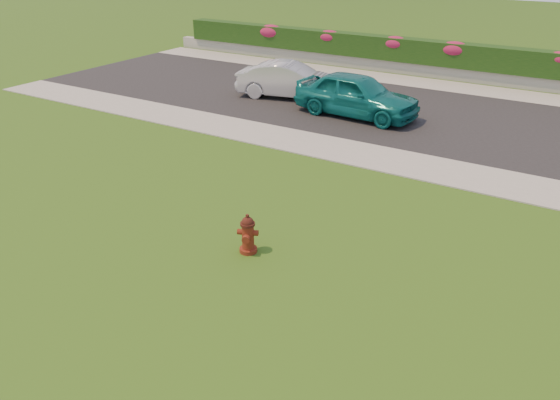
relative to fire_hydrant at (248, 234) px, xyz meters
The scene contains 13 objects.
ground 2.49m from the fire_hydrant, 71.20° to the right, with size 120.00×120.00×0.00m, color black.
street_far 12.42m from the fire_hydrant, 109.82° to the left, with size 26.00×8.00×0.04m, color black.
sidewalk_far 8.48m from the fire_hydrant, 127.97° to the left, with size 24.00×2.00×0.04m, color gray.
sidewalk_beyond 16.68m from the fire_hydrant, 90.71° to the left, with size 34.00×2.00×0.04m, color gray.
retaining_wall 18.18m from the fire_hydrant, 90.66° to the left, with size 34.00×0.40×0.60m, color gray.
hedge 18.29m from the fire_hydrant, 90.65° to the left, with size 32.00×0.90×1.10m, color black.
fire_hydrant is the anchor object (origin of this frame).
sedan_teal 10.50m from the fire_hydrant, 101.67° to the left, with size 1.90×4.73×1.61m, color #0C6262.
sedan_silver 12.55m from the fire_hydrant, 116.46° to the left, with size 1.53×4.39×1.45m, color #B2B5BA.
flower_clump_a 21.21m from the fire_hydrant, 120.96° to the left, with size 1.52×0.97×0.76m, color #AE1D57.
flower_clump_b 19.61m from the fire_hydrant, 111.85° to the left, with size 1.31×0.84×0.65m, color #AE1D57.
flower_clump_c 18.56m from the fire_hydrant, 101.34° to the left, with size 1.33×0.86×0.67m, color #AE1D57.
flower_clump_d 18.22m from the fire_hydrant, 92.26° to the left, with size 1.42×0.91×0.71m, color #AE1D57.
Camera 1 is at (5.13, -6.01, 6.21)m, focal length 35.00 mm.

